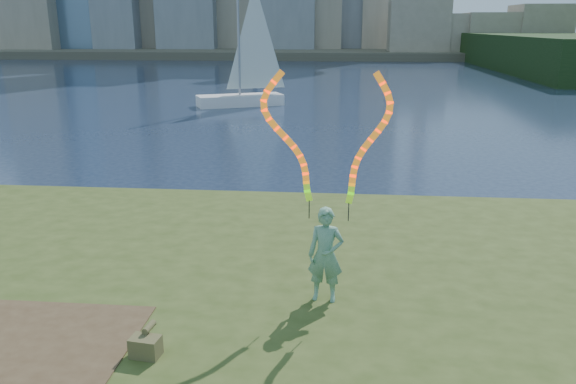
# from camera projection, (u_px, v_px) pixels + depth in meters

# --- Properties ---
(ground) EXTENTS (320.00, 320.00, 0.00)m
(ground) POSITION_uv_depth(u_px,v_px,m) (218.00, 304.00, 10.61)
(ground) COLOR #17233B
(ground) RESTS_ON ground
(grassy_knoll) EXTENTS (20.00, 18.00, 0.80)m
(grassy_knoll) POSITION_uv_depth(u_px,v_px,m) (185.00, 357.00, 8.32)
(grassy_knoll) COLOR #364418
(grassy_knoll) RESTS_ON ground
(dirt_patch) EXTENTS (3.20, 3.00, 0.02)m
(dirt_patch) POSITION_uv_depth(u_px,v_px,m) (4.00, 356.00, 7.51)
(dirt_patch) COLOR #47331E
(dirt_patch) RESTS_ON grassy_knoll
(far_shore) EXTENTS (320.00, 40.00, 1.20)m
(far_shore) POSITION_uv_depth(u_px,v_px,m) (328.00, 51.00, 101.12)
(far_shore) COLOR #504A3A
(far_shore) RESTS_ON ground
(woman_with_ribbons) EXTENTS (2.01, 0.43, 3.94)m
(woman_with_ribbons) POSITION_uv_depth(u_px,v_px,m) (327.00, 215.00, 8.71)
(woman_with_ribbons) COLOR #1E6B42
(woman_with_ribbons) RESTS_ON grassy_knoll
(canvas_bag) EXTENTS (0.42, 0.48, 0.37)m
(canvas_bag) POSITION_uv_depth(u_px,v_px,m) (146.00, 345.00, 7.49)
(canvas_bag) COLOR #4A4927
(canvas_bag) RESTS_ON grassy_knoll
(sailboat) EXTENTS (5.75, 3.88, 8.88)m
(sailboat) POSITION_uv_depth(u_px,v_px,m) (244.00, 82.00, 36.39)
(sailboat) COLOR white
(sailboat) RESTS_ON ground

